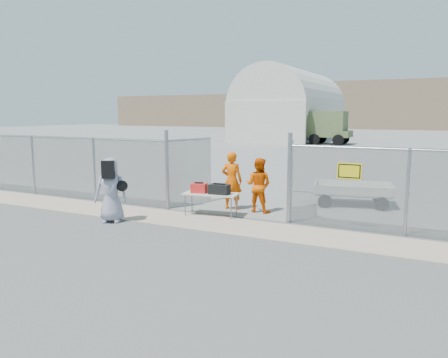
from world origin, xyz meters
The scene contains 14 objects.
ground centered at (0.00, 0.00, 0.00)m, with size 160.00×160.00×0.00m, color #4F4D4D.
tarmac_inside centered at (0.00, 42.00, 0.01)m, with size 160.00×80.00×0.01m, color gray.
dirt_strip centered at (0.00, 1.00, 0.01)m, with size 44.00×1.60×0.01m, color tan.
distant_hills centered at (5.00, 78.00, 4.50)m, with size 140.00×6.00×9.00m, color #7F684F, non-canonical shape.
chain_link_fence centered at (0.00, 2.00, 1.10)m, with size 40.00×0.20×2.20m, color gray, non-canonical shape.
quonset_hangar centered at (-10.00, 40.00, 4.00)m, with size 9.00×18.00×8.00m, color beige, non-canonical shape.
folding_table centered at (-0.35, 1.82, 0.34)m, with size 1.60×0.67×0.68m, color beige, non-canonical shape.
orange_bag centered at (-0.69, 1.71, 0.82)m, with size 0.45×0.30×0.28m, color red.
black_duffel centered at (-0.05, 1.79, 0.82)m, with size 0.59×0.35×0.28m, color black.
security_worker_left centered at (-0.16, 2.87, 0.92)m, with size 0.67×0.44×1.83m, color #E65401.
security_worker_right centered at (0.75, 2.87, 0.84)m, with size 0.82×0.64×1.68m, color #E65401.
visitor centered at (-2.49, -0.07, 0.90)m, with size 0.88×0.58×1.81m, color gray.
utility_trailer centered at (3.15, 5.22, 0.39)m, with size 3.20×1.65×0.78m, color beige, non-canonical shape.
military_truck centered at (-5.40, 33.29, 1.60)m, with size 6.70×2.47×3.19m, color #546339, non-canonical shape.
Camera 1 is at (5.64, -9.38, 3.03)m, focal length 35.00 mm.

